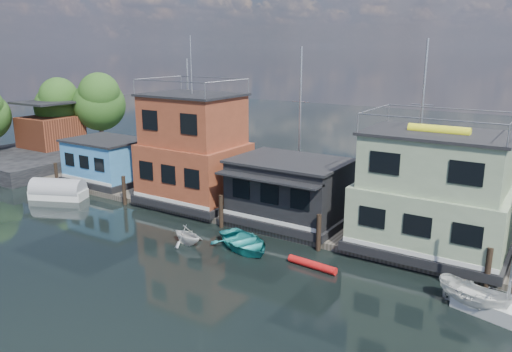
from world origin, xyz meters
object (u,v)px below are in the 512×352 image
Objects in this scene: houseboat_dark at (289,190)px; tarp_runabout at (58,191)px; houseboat_red at (194,151)px; dinghy_teal at (244,242)px; houseboat_green at (433,195)px; day_sailer at (506,311)px; red_kayak at (312,265)px; houseboat_blue at (107,161)px; dinghy_white at (187,235)px; motorboat at (474,297)px.

tarp_runabout is at bearing -165.96° from houseboat_dark.
houseboat_dark is 18.64m from tarp_runabout.
dinghy_teal is at bearing -32.55° from houseboat_red.
day_sailer is (4.68, -5.24, -3.14)m from houseboat_green.
dinghy_teal is at bearing -92.27° from houseboat_dark.
red_kayak is at bearing -132.45° from houseboat_green.
houseboat_dark is (17.50, -0.02, 0.21)m from houseboat_blue.
houseboat_green is 1.96× the size of dinghy_teal.
day_sailer reaches higher than red_kayak.
dinghy_white is at bearing -167.66° from red_kayak.
day_sailer reaches higher than tarp_runabout.
dinghy_white is (-7.85, -1.01, 0.38)m from red_kayak.
houseboat_dark is at bearing -20.70° from dinghy_white.
red_kayak is 0.66× the size of dinghy_teal.
houseboat_dark reaches higher than houseboat_blue.
houseboat_green is 27.53m from tarp_runabout.
red_kayak is at bearing -50.08° from houseboat_dark.
houseboat_red is 11.51m from tarp_runabout.
houseboat_green is (9.00, 0.02, 1.13)m from houseboat_dark.
tarp_runabout is at bearing -166.17° from day_sailer.
houseboat_red is 5.32× the size of dinghy_white.
day_sailer is at bearing -77.56° from dinghy_white.
houseboat_blue is 2.25× the size of red_kayak.
houseboat_blue is at bearing 98.85° from motorboat.
houseboat_blue reaches higher than motorboat.
houseboat_green is 2.95× the size of red_kayak.
dinghy_white is 0.32× the size of day_sailer.
dinghy_teal is at bearing -25.31° from tarp_runabout.
day_sailer reaches higher than motorboat.
tarp_runabout is (-17.81, 0.46, 0.20)m from dinghy_teal.
day_sailer is (31.18, -5.24, -1.79)m from houseboat_blue.
houseboat_blue is 17.50m from houseboat_dark.
day_sailer reaches higher than dinghy_white.
day_sailer reaches higher than houseboat_dark.
houseboat_dark is at bearing 134.92° from red_kayak.
houseboat_red is 8.37m from dinghy_white.
motorboat is 30.33m from tarp_runabout.
tarp_runabout is (-30.32, 0.66, -0.02)m from motorboat.
houseboat_dark is 1.73× the size of dinghy_teal.
houseboat_blue is at bearing -180.00° from houseboat_green.
day_sailer is (13.87, -0.26, -0.03)m from dinghy_teal.
dinghy_white is 15.91m from motorboat.
houseboat_red is 13.88m from red_kayak.
red_kayak is (4.29, -5.13, -2.21)m from houseboat_dark.
dinghy_teal is 0.62× the size of day_sailer.
houseboat_blue is 1.49× the size of dinghy_teal.
houseboat_blue is 4.81m from tarp_runabout.
tarp_runabout is (-27.00, -4.52, -2.91)m from houseboat_green.
houseboat_red reaches higher than red_kayak.
dinghy_white is at bearing -161.82° from day_sailer.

